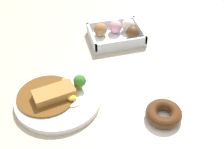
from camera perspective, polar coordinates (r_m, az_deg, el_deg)
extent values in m
plane|color=#B2A893|center=(0.99, -7.44, -0.94)|extent=(1.60, 1.60, 0.00)
cylinder|color=white|center=(0.92, -10.12, -4.62)|extent=(0.26, 0.26, 0.02)
cylinder|color=brown|center=(0.92, -12.30, -3.88)|extent=(0.18, 0.18, 0.01)
cube|color=#A87538|center=(0.90, -10.93, -3.53)|extent=(0.13, 0.08, 0.02)
cylinder|color=white|center=(0.90, -7.56, -4.71)|extent=(0.06, 0.06, 0.00)
ellipsoid|color=yellow|center=(0.89, -7.62, -4.25)|extent=(0.03, 0.03, 0.02)
cylinder|color=#8CB766|center=(0.92, -6.05, -2.23)|extent=(0.01, 0.01, 0.02)
sphere|color=#387A2D|center=(0.91, -6.15, -1.20)|extent=(0.04, 0.04, 0.04)
cube|color=orange|center=(0.95, -8.98, -1.25)|extent=(0.02, 0.02, 0.01)
cube|color=orange|center=(0.93, -6.66, -2.36)|extent=(0.02, 0.02, 0.01)
cube|color=silver|center=(1.16, 0.75, 7.00)|extent=(0.20, 0.16, 0.01)
cube|color=silver|center=(1.18, 5.25, 8.49)|extent=(0.01, 0.16, 0.03)
cube|color=silver|center=(1.13, -3.88, 7.17)|extent=(0.01, 0.16, 0.03)
cube|color=silver|center=(1.21, -0.19, 9.71)|extent=(0.20, 0.01, 0.03)
cube|color=silver|center=(1.09, 1.81, 5.82)|extent=(0.20, 0.01, 0.03)
sphere|color=silver|center=(1.18, 3.11, 9.41)|extent=(0.05, 0.05, 0.05)
sphere|color=pink|center=(1.17, 0.66, 9.06)|extent=(0.05, 0.05, 0.05)
sphere|color=#9E6B3D|center=(1.15, -2.23, 8.52)|extent=(0.05, 0.05, 0.05)
sphere|color=brown|center=(1.14, 3.96, 7.95)|extent=(0.05, 0.05, 0.05)
cube|color=white|center=(0.88, 9.65, -8.07)|extent=(0.15, 0.15, 0.00)
torus|color=#4C2B14|center=(0.87, 9.78, -7.31)|extent=(0.10, 0.10, 0.03)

